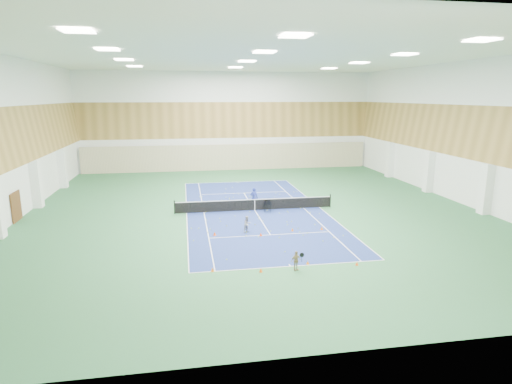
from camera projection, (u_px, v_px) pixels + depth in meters
ground at (255, 210)px, 34.77m from camera, size 40.00×40.00×0.00m
room_shell at (255, 136)px, 33.45m from camera, size 36.00×40.00×12.00m
wood_cladding at (255, 110)px, 33.01m from camera, size 36.00×40.00×8.00m
ceiling_light_grid at (255, 58)px, 32.15m from camera, size 21.40×25.40×0.06m
court_surface at (255, 210)px, 34.77m from camera, size 10.97×23.77×0.01m
tennis_balls_scatter at (255, 210)px, 34.76m from camera, size 10.57×22.77×0.07m
tennis_net at (255, 204)px, 34.65m from camera, size 12.80×0.10×1.10m
back_curtain at (229, 157)px, 53.42m from camera, size 35.40×0.16×3.20m
door_left_b at (16, 207)px, 31.61m from camera, size 0.08×1.80×2.20m
coach at (254, 198)px, 35.24m from camera, size 0.76×0.65×1.77m
child_court at (247, 224)px, 29.05m from camera, size 0.71×0.67×1.16m
child_apron at (296, 261)px, 22.74m from camera, size 0.68×0.48×1.08m
ball_cart at (267, 206)px, 34.24m from camera, size 0.59×0.59×0.96m
cone_svc_a at (215, 234)px, 28.48m from camera, size 0.23×0.23×0.25m
cone_svc_b at (261, 234)px, 28.39m from camera, size 0.21×0.21×0.23m
cone_svc_c at (292, 230)px, 29.42m from camera, size 0.20×0.20×0.22m
cone_svc_d at (322, 228)px, 29.71m from camera, size 0.22×0.22×0.24m
cone_base_a at (213, 270)px, 22.65m from camera, size 0.20×0.20×0.22m
cone_base_b at (261, 270)px, 22.58m from camera, size 0.20×0.20×0.21m
cone_base_c at (308, 263)px, 23.61m from camera, size 0.19×0.19×0.21m
cone_base_d at (357, 263)px, 23.50m from camera, size 0.19×0.19×0.21m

